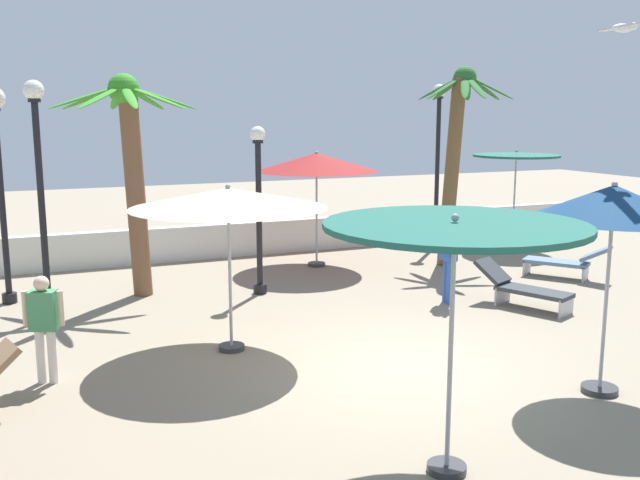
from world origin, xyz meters
name	(u,v)px	position (x,y,z in m)	size (l,w,h in m)	color
ground_plane	(405,369)	(0.00, 0.00, 0.00)	(56.00, 56.00, 0.00)	gray
boundary_wall	(231,240)	(0.00, 8.97, 0.43)	(25.20, 0.30, 0.87)	silver
patio_umbrella_0	(613,204)	(1.97, -1.77, 2.54)	(2.06, 2.06, 2.84)	#333338
patio_umbrella_2	(228,199)	(-2.09, 1.84, 2.40)	(3.02, 3.02, 2.63)	#333338
patio_umbrella_3	(516,163)	(7.49, 7.04, 2.35)	(2.32, 2.32, 2.71)	#333338
patio_umbrella_4	(455,236)	(-1.11, -2.77, 2.51)	(2.61, 2.61, 2.73)	#333338
patio_umbrella_5	(317,163)	(1.58, 7.01, 2.52)	(2.95, 2.95, 2.80)	#333338
palm_tree_1	(456,142)	(4.77, 5.93, 3.00)	(2.32, 2.32, 4.79)	brown
palm_tree_2	(131,157)	(-2.90, 5.88, 2.83)	(2.88, 2.88, 4.45)	brown
lamp_post_0	(438,150)	(5.57, 7.95, 2.69)	(0.36, 0.36, 4.45)	black
lamp_post_1	(259,202)	(-0.54, 5.03, 1.91)	(0.31, 0.31, 3.43)	black
lamp_post_2	(40,179)	(-4.65, 4.89, 2.54)	(0.35, 0.35, 4.26)	black
lounge_chair_0	(522,287)	(3.75, 2.03, 0.40)	(1.25, 1.94, 0.84)	#B7B7BC
lounge_chair_2	(567,261)	(6.23, 3.56, 0.40)	(1.52, 1.84, 0.82)	#B7B7BC
guest_0	(448,251)	(2.60, 2.86, 1.04)	(0.29, 0.55, 1.71)	#3359B2
guest_3	(44,319)	(-4.82, 1.51, 0.91)	(0.53, 0.35, 1.52)	silver
seagull_0	(624,27)	(2.61, -1.11, 4.82)	(0.39, 0.95, 0.14)	white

